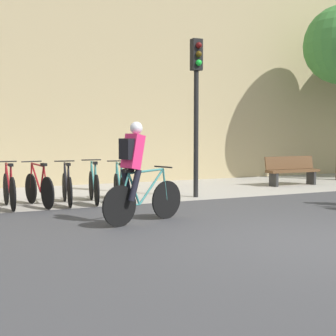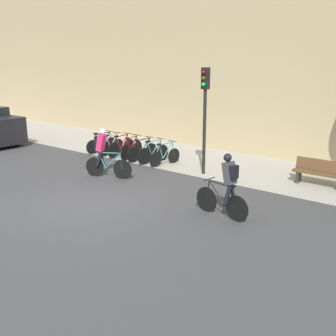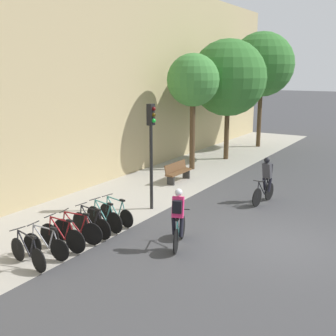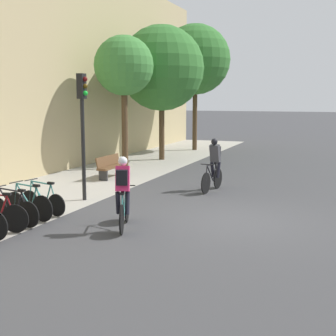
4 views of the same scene
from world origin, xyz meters
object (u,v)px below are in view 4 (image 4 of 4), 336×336
Objects in this scene: cyclist_pink at (123,192)px; bench at (111,166)px; traffic_light_pole at (83,114)px; parked_bike_4 at (13,210)px; parked_bike_5 at (29,204)px; parked_bike_6 at (43,200)px; cyclist_grey at (214,163)px.

bench is at bearing 30.49° from cyclist_pink.
traffic_light_pole is (2.57, 2.65, 1.74)m from cyclist_pink.
cyclist_pink is 2.89m from parked_bike_4.
parked_bike_5 is at bearing -170.70° from bench.
parked_bike_5 is (-0.01, 2.77, -0.54)m from cyclist_pink.
traffic_light_pole reaches higher than bench.
parked_bike_5 reaches higher than parked_bike_6.
parked_bike_6 is (0.62, -0.00, -0.03)m from parked_bike_5.
cyclist_pink is 1.06× the size of parked_bike_4.
cyclist_pink is at bearing -134.16° from traffic_light_pole.
traffic_light_pole is at bearing -2.20° from parked_bike_4.
cyclist_grey is at bearing -48.08° from traffic_light_pole.
parked_bike_4 is 1.23m from parked_bike_6.
cyclist_grey is 6.59m from parked_bike_5.
parked_bike_6 is at bearing -0.14° from parked_bike_5.
cyclist_pink is at bearing -89.69° from parked_bike_5.
cyclist_pink is 2.82m from parked_bike_5.
traffic_light_pole is (2.58, -0.12, 2.28)m from parked_bike_5.
parked_bike_6 is 0.41× the size of traffic_light_pole.
cyclist_grey is 1.06× the size of parked_bike_4.
bench is (3.95, 1.19, -2.21)m from traffic_light_pole.
bench is at bearing 8.52° from parked_bike_4.
parked_bike_4 reaches higher than parked_bike_6.
traffic_light_pole reaches higher than parked_bike_6.
parked_bike_6 is at bearing 77.72° from cyclist_pink.
cyclist_grey is 1.13× the size of parked_bike_6.
parked_bike_6 is at bearing 145.12° from cyclist_grey.
parked_bike_6 is (1.23, -0.00, -0.02)m from parked_bike_4.
parked_bike_6 is (-4.96, 3.46, -0.56)m from cyclist_grey.
bench is (7.15, 1.07, 0.07)m from parked_bike_4.
traffic_light_pole reaches higher than parked_bike_4.
bench is (0.96, 4.53, -0.47)m from cyclist_grey.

